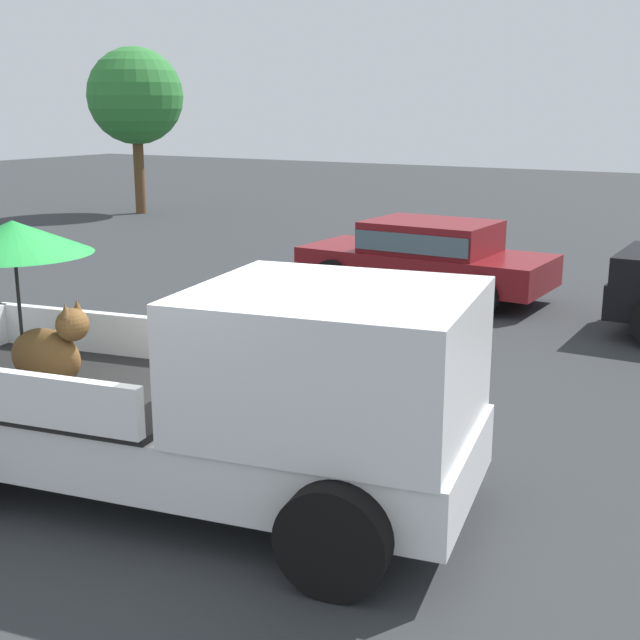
# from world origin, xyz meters

# --- Properties ---
(ground_plane) EXTENTS (80.00, 80.00, 0.00)m
(ground_plane) POSITION_xyz_m (0.00, 0.00, 0.00)
(ground_plane) COLOR #2D3033
(pickup_truck_main) EXTENTS (5.31, 2.99, 2.32)m
(pickup_truck_main) POSITION_xyz_m (0.41, 0.07, 0.98)
(pickup_truck_main) COLOR black
(pickup_truck_main) RESTS_ON ground
(parked_sedan_near) EXTENTS (4.33, 2.05, 1.33)m
(parked_sedan_near) POSITION_xyz_m (-1.38, 8.27, 0.74)
(parked_sedan_near) COLOR black
(parked_sedan_near) RESTS_ON ground
(tree_by_lot) EXTENTS (2.89, 2.89, 5.00)m
(tree_by_lot) POSITION_xyz_m (-13.95, 14.76, 3.53)
(tree_by_lot) COLOR brown
(tree_by_lot) RESTS_ON ground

